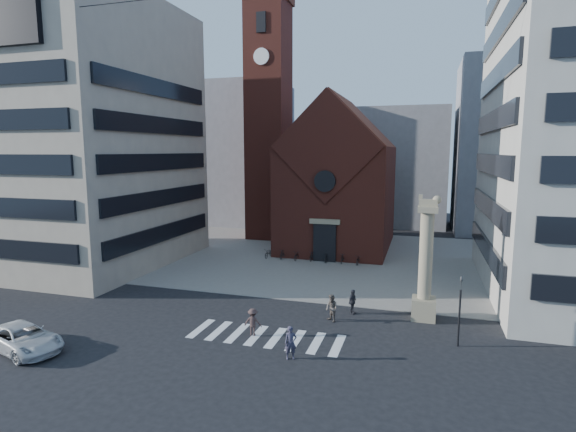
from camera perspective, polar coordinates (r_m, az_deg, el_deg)
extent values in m
plane|color=black|center=(32.04, -1.91, -12.91)|extent=(120.00, 120.00, 0.00)
cube|color=gray|center=(49.61, 5.17, -5.21)|extent=(46.00, 30.00, 0.05)
cube|color=maroon|center=(54.43, 6.54, 2.36)|extent=(12.00, 16.00, 12.00)
cube|color=#5C2A1D|center=(54.53, 6.72, 8.68)|extent=(12.00, 15.40, 12.00)
cube|color=maroon|center=(46.34, 4.87, 8.78)|extent=(11.76, 0.50, 11.76)
cylinder|color=black|center=(46.00, 4.70, 4.43)|extent=(2.20, 0.30, 2.20)
cube|color=black|center=(47.13, 4.67, -3.46)|extent=(2.40, 0.30, 4.00)
cube|color=gray|center=(46.67, 4.69, -0.71)|extent=(3.20, 0.40, 0.50)
cube|color=maroon|center=(59.70, -2.46, 11.57)|extent=(5.00, 5.00, 30.00)
cylinder|color=white|center=(58.28, -3.41, 19.58)|extent=(2.00, 0.20, 2.00)
cube|color=black|center=(59.19, -3.45, 23.38)|extent=(1.20, 0.20, 2.40)
cube|color=tan|center=(50.97, -24.82, 9.14)|extent=(18.00, 20.00, 26.00)
cube|color=gray|center=(74.43, -6.71, 7.80)|extent=(16.00, 14.00, 22.00)
cube|color=gray|center=(73.41, 14.05, 6.04)|extent=(14.00, 12.00, 18.00)
cube|color=gray|center=(71.35, 27.06, 7.74)|extent=(16.00, 14.00, 24.00)
cube|color=gray|center=(33.10, 16.82, -11.18)|extent=(1.60, 1.60, 1.50)
cylinder|color=gray|center=(32.07, 17.10, -4.84)|extent=(0.90, 0.90, 6.00)
cube|color=gray|center=(31.52, 17.35, 0.83)|extent=(1.30, 1.30, 0.40)
cube|color=gray|center=(31.47, 17.38, 1.56)|extent=(1.20, 0.50, 0.55)
sphere|color=gray|center=(31.46, 18.40, 1.97)|extent=(0.56, 0.56, 0.56)
cube|color=gray|center=(31.43, 16.50, 2.32)|extent=(0.25, 0.15, 0.35)
cylinder|color=black|center=(29.09, 20.91, -12.03)|extent=(0.12, 0.12, 3.50)
imported|color=black|center=(28.44, 21.13, -7.96)|extent=(0.13, 0.16, 0.80)
imported|color=silver|center=(31.19, -30.61, -13.23)|extent=(5.90, 3.86, 1.51)
imported|color=#343144|center=(26.07, 0.34, -15.80)|extent=(0.82, 0.71, 1.89)
imported|color=#5D534B|center=(31.39, 5.56, -11.57)|extent=(1.16, 1.13, 1.88)
imported|color=#23242A|center=(32.97, 8.20, -10.72)|extent=(0.73, 1.13, 1.78)
imported|color=#412E2B|center=(29.18, -4.48, -13.26)|extent=(1.17, 0.72, 1.76)
imported|color=black|center=(49.06, -2.46, -4.72)|extent=(0.81, 1.90, 0.97)
imported|color=black|center=(48.55, -0.63, -4.79)|extent=(0.67, 1.83, 1.08)
imported|color=black|center=(48.11, 1.23, -4.98)|extent=(0.81, 1.90, 0.97)
imported|color=black|center=(47.69, 3.13, -5.04)|extent=(0.67, 1.83, 1.08)
imported|color=black|center=(47.36, 5.06, -5.23)|extent=(0.81, 1.90, 0.97)
imported|color=black|center=(47.05, 7.02, -5.28)|extent=(0.67, 1.83, 1.08)
imported|color=black|center=(46.83, 8.99, -5.45)|extent=(0.81, 1.90, 0.97)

